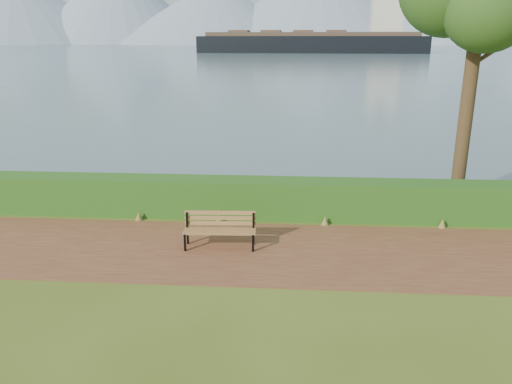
{
  "coord_description": "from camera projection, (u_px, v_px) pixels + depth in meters",
  "views": [
    {
      "loc": [
        0.69,
        -9.86,
        4.53
      ],
      "look_at": [
        -0.09,
        1.2,
        1.1
      ],
      "focal_mm": 35.0,
      "sensor_mm": 36.0,
      "label": 1
    }
  ],
  "objects": [
    {
      "name": "water",
      "position": [
        291.0,
        47.0,
        258.52
      ],
      "size": [
        700.0,
        510.0,
        0.0
      ],
      "primitive_type": "cube",
      "color": "#44616E",
      "rests_on": "ground"
    },
    {
      "name": "ground",
      "position": [
        256.0,
        257.0,
        10.78
      ],
      "size": [
        140.0,
        140.0,
        0.0
      ],
      "primitive_type": "plane",
      "color": "#475919",
      "rests_on": "ground"
    },
    {
      "name": "mountains",
      "position": [
        281.0,
        7.0,
        390.11
      ],
      "size": [
        585.0,
        190.0,
        70.0
      ],
      "color": "#7B8CA4",
      "rests_on": "ground"
    },
    {
      "name": "path",
      "position": [
        257.0,
        251.0,
        11.06
      ],
      "size": [
        40.0,
        3.4,
        0.01
      ],
      "primitive_type": "cube",
      "color": "brown",
      "rests_on": "ground"
    },
    {
      "name": "cargo_ship",
      "position": [
        319.0,
        42.0,
        154.47
      ],
      "size": [
        70.79,
        14.8,
        21.34
      ],
      "rotation": [
        0.0,
        0.0,
        -0.05
      ],
      "color": "black",
      "rests_on": "ground"
    },
    {
      "name": "bench",
      "position": [
        220.0,
        227.0,
        11.19
      ],
      "size": [
        1.63,
        0.55,
        0.81
      ],
      "rotation": [
        0.0,
        0.0,
        0.05
      ],
      "color": "black",
      "rests_on": "ground"
    },
    {
      "name": "hedge",
      "position": [
        263.0,
        198.0,
        13.11
      ],
      "size": [
        32.0,
        0.85,
        1.0
      ],
      "primitive_type": "cube",
      "color": "#1C4E16",
      "rests_on": "ground"
    }
  ]
}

